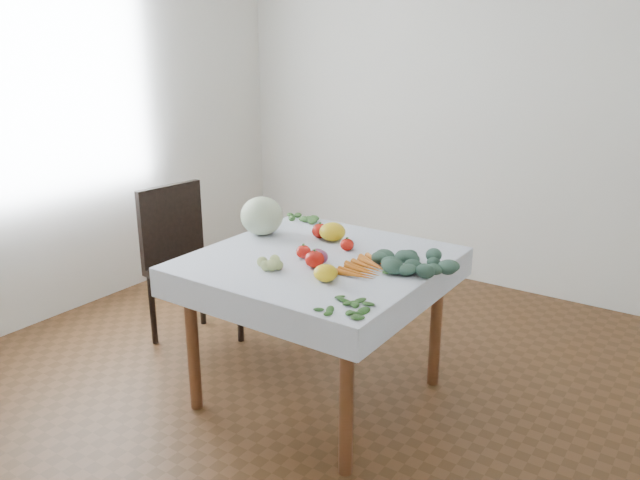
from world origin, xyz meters
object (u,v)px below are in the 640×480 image
object	(u,v)px
table	(319,277)
heirloom_back	(332,232)
chair	(184,255)
cabbage	(262,216)
carrot_bunch	(366,268)

from	to	relation	value
table	heirloom_back	world-z (taller)	heirloom_back
chair	heirloom_back	bearing A→B (deg)	10.48
cabbage	carrot_bunch	world-z (taller)	cabbage
table	heirloom_back	bearing A→B (deg)	109.13
heirloom_back	carrot_bunch	xyz separation A→B (m)	(0.37, -0.29, -0.03)
carrot_bunch	heirloom_back	bearing A→B (deg)	142.21
cabbage	carrot_bunch	bearing A→B (deg)	-12.50
cabbage	heirloom_back	distance (m)	0.40
table	carrot_bunch	distance (m)	0.31
table	cabbage	size ratio (longest dim) A/B	4.38
heirloom_back	carrot_bunch	bearing A→B (deg)	-37.79
chair	carrot_bunch	world-z (taller)	chair
cabbage	carrot_bunch	size ratio (longest dim) A/B	0.76
cabbage	carrot_bunch	distance (m)	0.77
chair	heirloom_back	world-z (taller)	chair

